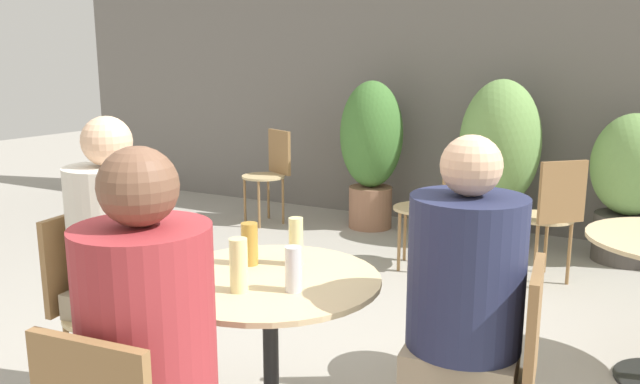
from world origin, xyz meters
The scene contains 18 objects.
storefront_wall centered at (0.00, 3.71, 1.50)m, with size 10.00×0.06×3.00m.
cafe_table_near centered at (-0.11, -0.07, 0.55)m, with size 0.84×0.84×0.71m.
bistro_chair_0 centered at (-0.95, -0.16, 0.53)m, with size 0.41×0.40×0.87m.
bistro_chair_2 centered at (0.73, 0.02, 0.53)m, with size 0.41×0.40×0.87m.
bistro_chair_3 centered at (0.40, 0.73, 0.53)m, with size 0.45×0.46×0.87m.
bistro_chair_4 centered at (-0.25, 2.35, 0.53)m, with size 0.43×0.41×0.87m.
bistro_chair_5 centered at (-2.02, 2.95, 0.53)m, with size 0.44×0.45×0.87m.
bistro_chair_6 centered at (0.56, 2.39, 0.53)m, with size 0.46×0.46×0.87m.
seated_person_0 centered at (-0.81, -0.14, 0.76)m, with size 0.38×0.36×1.29m.
seated_person_1 centered at (-0.04, -0.77, 0.76)m, with size 0.36×0.39×1.29m.
seated_person_2 centered at (0.59, 0.00, 0.75)m, with size 0.40×0.38×1.28m.
beer_glass_0 centered at (-0.12, -0.24, 0.81)m, with size 0.06×0.06×0.19m.
beer_glass_1 centered at (0.04, -0.15, 0.79)m, with size 0.06×0.06×0.16m.
beer_glass_2 centered at (-0.10, 0.10, 0.81)m, with size 0.06×0.06×0.19m.
beer_glass_3 centered at (-0.26, 0.02, 0.80)m, with size 0.07×0.07×0.17m.
potted_plant_0 centered at (-1.12, 3.21, 0.75)m, with size 0.57×0.57×1.34m.
potted_plant_1 centered at (0.01, 3.23, 0.74)m, with size 0.65×0.65×1.36m.
potted_plant_2 centered at (0.99, 3.20, 0.62)m, with size 0.59×0.59×1.13m.
Camera 1 is at (1.09, -1.93, 1.50)m, focal length 35.00 mm.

